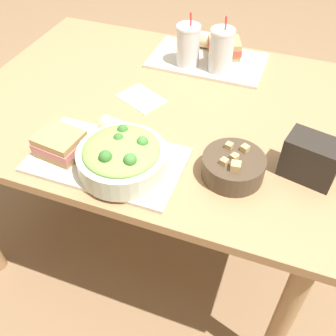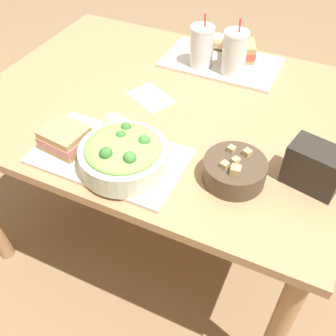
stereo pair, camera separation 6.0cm
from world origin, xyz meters
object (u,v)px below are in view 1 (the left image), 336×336
at_px(salad_bowl, 122,157).
at_px(sandwich_near, 60,144).
at_px(soup_bowl, 233,166).
at_px(drink_cup_dark, 188,46).
at_px(chip_bag, 311,159).
at_px(napkin_folded, 141,99).
at_px(sandwich_far, 224,48).
at_px(drink_cup_red, 221,52).
at_px(baguette_near, 123,132).
at_px(baguette_far, 199,39).

xyz_separation_m(salad_bowl, sandwich_near, (-0.19, 0.00, -0.01)).
relative_size(soup_bowl, drink_cup_dark, 0.86).
height_order(chip_bag, napkin_folded, chip_bag).
xyz_separation_m(sandwich_far, drink_cup_red, (0.01, -0.11, 0.04)).
xyz_separation_m(soup_bowl, sandwich_near, (-0.48, -0.09, 0.01)).
bearing_deg(chip_bag, napkin_folded, 175.74).
bearing_deg(baguette_near, sandwich_far, -3.06).
bearing_deg(napkin_folded, drink_cup_dark, 72.94).
height_order(baguette_far, drink_cup_red, drink_cup_red).
height_order(baguette_near, chip_bag, chip_bag).
relative_size(soup_bowl, sandwich_far, 1.14).
distance_m(sandwich_near, chip_bag, 0.69).
bearing_deg(drink_cup_red, baguette_far, 130.55).
xyz_separation_m(soup_bowl, napkin_folded, (-0.38, 0.25, -0.03)).
bearing_deg(napkin_folded, baguette_far, 79.39).
distance_m(salad_bowl, drink_cup_red, 0.61).
bearing_deg(drink_cup_dark, baguette_near, -94.51).
distance_m(sandwich_far, drink_cup_red, 0.11).
height_order(salad_bowl, drink_cup_dark, drink_cup_dark).
xyz_separation_m(sandwich_far, chip_bag, (0.38, -0.54, 0.02)).
bearing_deg(baguette_near, drink_cup_dark, 6.72).
bearing_deg(chip_bag, drink_cup_red, 142.85).
height_order(sandwich_near, baguette_near, sandwich_near).
bearing_deg(sandwich_near, drink_cup_red, 70.00).
height_order(sandwich_near, drink_cup_dark, drink_cup_dark).
xyz_separation_m(drink_cup_dark, chip_bag, (0.49, -0.43, -0.02)).
height_order(salad_bowl, sandwich_near, salad_bowl).
distance_m(baguette_near, drink_cup_dark, 0.49).
height_order(baguette_near, baguette_far, same).
bearing_deg(napkin_folded, drink_cup_red, 51.80).
distance_m(baguette_near, baguette_far, 0.64).
relative_size(sandwich_near, drink_cup_dark, 0.69).
xyz_separation_m(salad_bowl, napkin_folded, (-0.09, 0.34, -0.06)).
height_order(baguette_far, napkin_folded, baguette_far).
xyz_separation_m(salad_bowl, chip_bag, (0.48, 0.17, 0.00)).
relative_size(soup_bowl, napkin_folded, 0.93).
relative_size(sandwich_near, chip_bag, 0.85).
distance_m(chip_bag, napkin_folded, 0.60).
bearing_deg(salad_bowl, soup_bowl, 18.02).
bearing_deg(salad_bowl, chip_bag, 19.16).
distance_m(sandwich_near, drink_cup_red, 0.67).
relative_size(baguette_far, drink_cup_red, 0.60).
relative_size(baguette_near, drink_cup_dark, 0.72).
distance_m(soup_bowl, drink_cup_dark, 0.59).
bearing_deg(drink_cup_dark, salad_bowl, -88.75).
bearing_deg(salad_bowl, napkin_folded, 105.25).
xyz_separation_m(sandwich_near, chip_bag, (0.67, 0.16, 0.02)).
relative_size(sandwich_far, drink_cup_red, 0.73).
distance_m(baguette_far, napkin_folded, 0.42).
bearing_deg(chip_bag, soup_bowl, -146.40).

